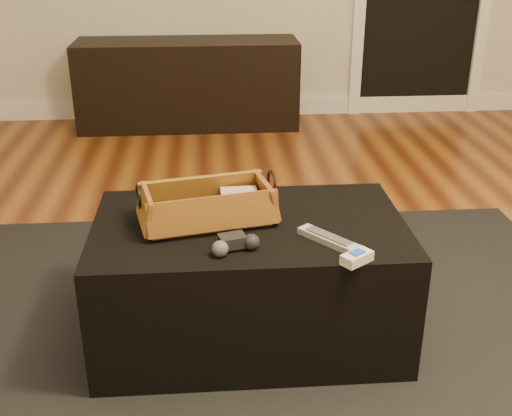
{
  "coord_description": "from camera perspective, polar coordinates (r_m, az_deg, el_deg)",
  "views": [
    {
      "loc": [
        -0.23,
        -1.86,
        1.32
      ],
      "look_at": [
        -0.09,
        -0.04,
        0.49
      ],
      "focal_mm": 45.0,
      "sensor_mm": 36.0,
      "label": 1
    }
  ],
  "objects": [
    {
      "name": "cream_gadget",
      "position": [
        1.83,
        8.96,
        -4.37
      ],
      "size": [
        0.1,
        0.09,
        0.03
      ],
      "color": "beige",
      "rests_on": "ottoman"
    },
    {
      "name": "silver_remote",
      "position": [
        1.93,
        6.48,
        -2.77
      ],
      "size": [
        0.17,
        0.19,
        0.02
      ],
      "color": "#B1B3B9",
      "rests_on": "ottoman"
    },
    {
      "name": "media_cabinet",
      "position": [
        4.49,
        -6.04,
        10.92
      ],
      "size": [
        1.49,
        0.45,
        0.58
      ],
      "primitive_type": "cube",
      "color": "black",
      "rests_on": "floor"
    },
    {
      "name": "cloth_bundle",
      "position": [
        2.1,
        -1.51,
        0.72
      ],
      "size": [
        0.12,
        0.09,
        0.06
      ],
      "primitive_type": "cube",
      "rotation": [
        0.0,
        0.0,
        0.04
      ],
      "color": "#C8AF8B",
      "rests_on": "wicker_basket"
    },
    {
      "name": "ottoman",
      "position": [
        2.15,
        -0.58,
        -6.38
      ],
      "size": [
        1.0,
        0.6,
        0.42
      ],
      "primitive_type": "cube",
      "color": "black",
      "rests_on": "area_rug"
    },
    {
      "name": "baseboard",
      "position": [
        4.77,
        -1.52,
        8.95
      ],
      "size": [
        5.0,
        0.04,
        0.12
      ],
      "primitive_type": "cube",
      "color": "white",
      "rests_on": "floor"
    },
    {
      "name": "wicker_basket",
      "position": [
        2.04,
        -4.34,
        0.1
      ],
      "size": [
        0.47,
        0.31,
        0.15
      ],
      "color": "brown",
      "rests_on": "ottoman"
    },
    {
      "name": "area_rug",
      "position": [
        2.23,
        -0.46,
        -11.83
      ],
      "size": [
        2.6,
        2.0,
        0.01
      ],
      "primitive_type": "cube",
      "color": "black",
      "rests_on": "floor"
    },
    {
      "name": "tv_remote",
      "position": [
        2.04,
        -4.81,
        -0.76
      ],
      "size": [
        0.23,
        0.12,
        0.02
      ],
      "primitive_type": "cube",
      "rotation": [
        0.0,
        0.0,
        0.32
      ],
      "color": "black",
      "rests_on": "wicker_basket"
    },
    {
      "name": "game_controller",
      "position": [
        1.87,
        -1.92,
        -3.18
      ],
      "size": [
        0.16,
        0.11,
        0.05
      ],
      "color": "black",
      "rests_on": "ottoman"
    },
    {
      "name": "floor",
      "position": [
        2.3,
        2.17,
        -10.91
      ],
      "size": [
        5.0,
        5.5,
        0.01
      ],
      "primitive_type": "cube",
      "color": "brown",
      "rests_on": "ground"
    }
  ]
}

